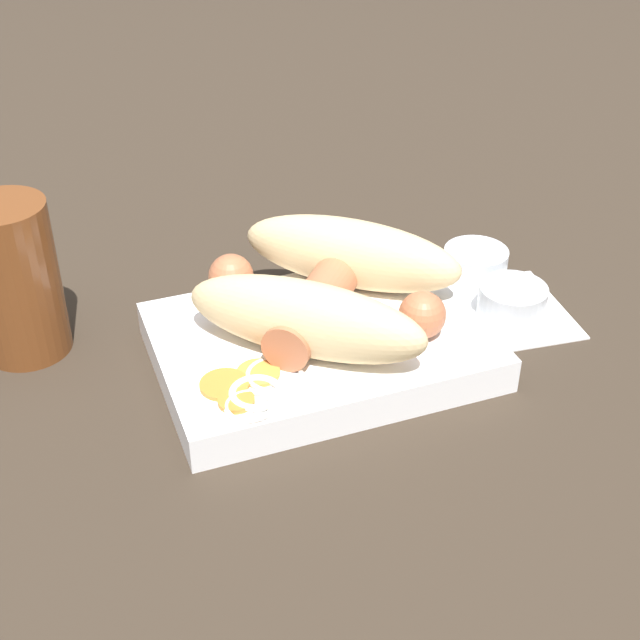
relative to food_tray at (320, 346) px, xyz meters
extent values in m
plane|color=#33281E|center=(0.00, 0.00, -0.01)|extent=(3.00, 3.00, 0.00)
cube|color=white|center=(0.00, 0.00, 0.00)|extent=(0.24, 0.17, 0.03)
ellipsoid|color=#DBBC84|center=(-0.02, -0.02, 0.04)|extent=(0.17, 0.16, 0.06)
ellipsoid|color=#DBBC84|center=(0.05, 0.05, 0.04)|extent=(0.17, 0.16, 0.06)
cylinder|color=#B26642|center=(0.01, 0.02, 0.03)|extent=(0.13, 0.14, 0.04)
sphere|color=#B26642|center=(0.07, -0.03, 0.03)|extent=(0.04, 0.04, 0.04)
sphere|color=#B26642|center=(-0.05, 0.07, 0.03)|extent=(0.04, 0.04, 0.04)
cylinder|color=orange|center=(-0.06, -0.03, 0.02)|extent=(0.04, 0.04, 0.00)
cylinder|color=orange|center=(-0.08, -0.06, 0.02)|extent=(0.03, 0.03, 0.00)
cylinder|color=orange|center=(-0.08, -0.04, 0.02)|extent=(0.04, 0.04, 0.00)
torus|color=silver|center=(-0.05, -0.04, 0.02)|extent=(0.04, 0.04, 0.00)
torus|color=silver|center=(-0.08, -0.07, 0.02)|extent=(0.03, 0.03, 0.00)
torus|color=silver|center=(-0.07, -0.06, 0.02)|extent=(0.04, 0.04, 0.01)
cube|color=white|center=(0.16, 0.01, -0.01)|extent=(0.12, 0.12, 0.00)
cylinder|color=silver|center=(0.17, 0.00, 0.00)|extent=(0.06, 0.06, 0.03)
cylinder|color=gold|center=(0.17, 0.00, -0.01)|extent=(0.05, 0.05, 0.01)
cylinder|color=silver|center=(0.17, 0.06, 0.00)|extent=(0.06, 0.06, 0.03)
cylinder|color=white|center=(0.17, 0.06, -0.01)|extent=(0.05, 0.05, 0.01)
cylinder|color=brown|center=(-0.21, 0.10, 0.05)|extent=(0.07, 0.07, 0.12)
camera|label=1|loc=(-0.19, -0.51, 0.39)|focal=50.00mm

